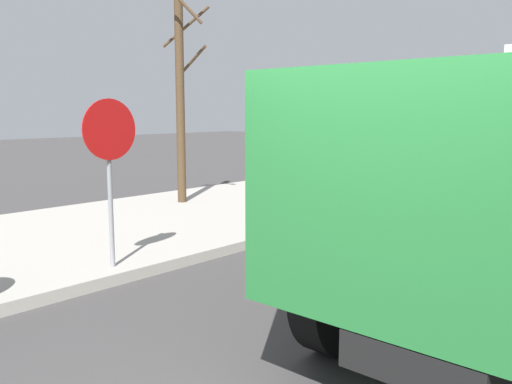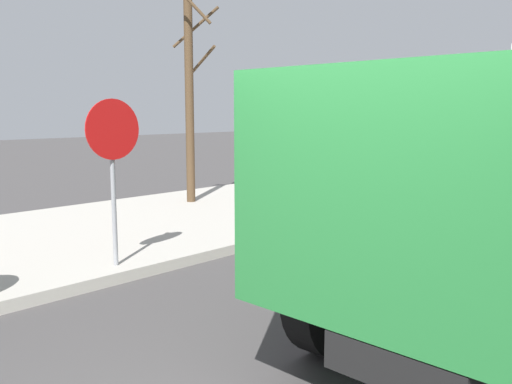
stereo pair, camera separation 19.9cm
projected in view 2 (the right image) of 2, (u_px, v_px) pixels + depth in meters
stop_sign at (113, 151)px, 6.91m from camera, size 0.76×0.08×2.13m
bare_tree at (189, 76)px, 11.77m from camera, size 1.56×1.56×5.36m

